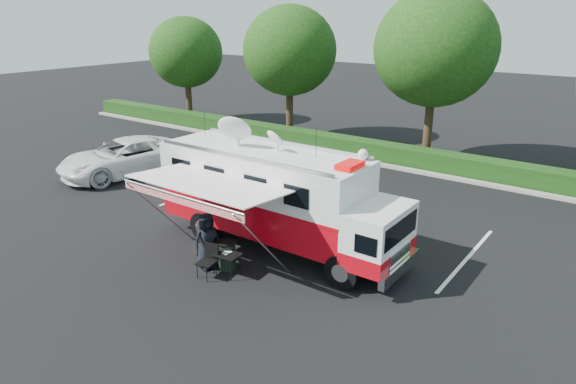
% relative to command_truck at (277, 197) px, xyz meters
% --- Properties ---
extents(ground_plane, '(120.00, 120.00, 0.00)m').
position_rel_command_truck_xyz_m(ground_plane, '(0.08, 0.00, -1.83)').
color(ground_plane, black).
rests_on(ground_plane, ground).
extents(back_border, '(60.00, 6.14, 8.87)m').
position_rel_command_truck_xyz_m(back_border, '(1.22, 12.90, 3.17)').
color(back_border, '#9E998E').
rests_on(back_border, ground_plane).
extents(stall_lines, '(24.12, 5.50, 0.01)m').
position_rel_command_truck_xyz_m(stall_lines, '(-0.42, 3.00, -1.83)').
color(stall_lines, silver).
rests_on(stall_lines, ground_plane).
extents(command_truck, '(8.92, 2.45, 4.28)m').
position_rel_command_truck_xyz_m(command_truck, '(0.00, 0.00, 0.00)').
color(command_truck, black).
rests_on(command_truck, ground_plane).
extents(awning, '(4.87, 2.52, 2.94)m').
position_rel_command_truck_xyz_m(awning, '(-0.80, -2.55, 0.92)').
color(awning, white).
rests_on(awning, ground_plane).
extents(white_suv, '(4.26, 6.87, 1.77)m').
position_rel_command_truck_xyz_m(white_suv, '(-11.17, 2.21, -1.83)').
color(white_suv, white).
rests_on(white_suv, ground_plane).
extents(person, '(0.84, 1.04, 1.85)m').
position_rel_command_truck_xyz_m(person, '(-0.89, -2.48, -1.83)').
color(person, black).
rests_on(person, ground_plane).
extents(folding_table, '(0.91, 0.68, 0.74)m').
position_rel_command_truck_xyz_m(folding_table, '(-0.07, -2.48, -1.15)').
color(folding_table, black).
rests_on(folding_table, ground_plane).
extents(folding_chair, '(0.59, 0.61, 1.07)m').
position_rel_command_truck_xyz_m(folding_chair, '(-0.45, -2.86, -1.20)').
color(folding_chair, black).
rests_on(folding_chair, ground_plane).
extents(trash_bin, '(0.61, 0.61, 0.91)m').
position_rel_command_truck_xyz_m(trash_bin, '(-0.37, -2.16, -1.38)').
color(trash_bin, black).
rests_on(trash_bin, ground_plane).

